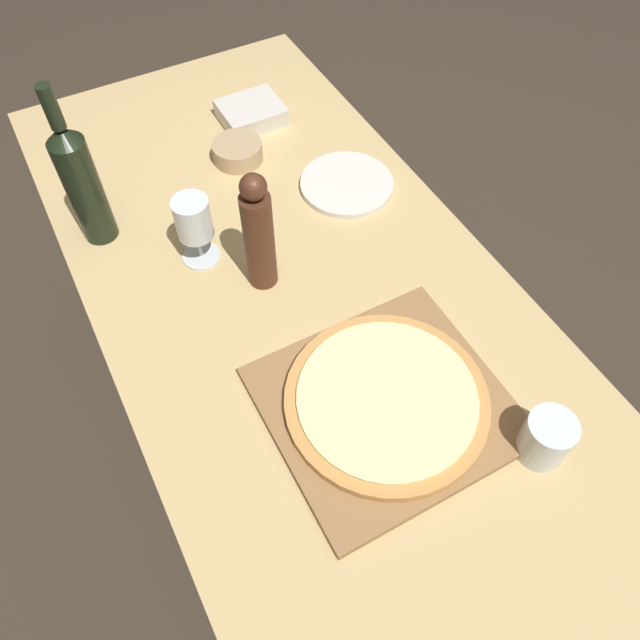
% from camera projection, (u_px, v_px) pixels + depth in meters
% --- Properties ---
extents(ground_plane, '(12.00, 12.00, 0.00)m').
position_uv_depth(ground_plane, '(305.00, 444.00, 1.86)').
color(ground_plane, '#382D23').
extents(dining_table, '(0.79, 1.70, 0.75)m').
position_uv_depth(dining_table, '(299.00, 313.00, 1.32)').
color(dining_table, tan).
rests_on(dining_table, ground_plane).
extents(cutting_board, '(0.40, 0.37, 0.02)m').
position_uv_depth(cutting_board, '(386.00, 405.00, 1.08)').
color(cutting_board, olive).
rests_on(cutting_board, dining_table).
extents(pizza, '(0.35, 0.35, 0.02)m').
position_uv_depth(pizza, '(387.00, 400.00, 1.07)').
color(pizza, '#C68947').
rests_on(pizza, cutting_board).
extents(wine_bottle, '(0.07, 0.07, 0.36)m').
position_uv_depth(wine_bottle, '(81.00, 182.00, 1.22)').
color(wine_bottle, black).
rests_on(wine_bottle, dining_table).
extents(pepper_mill, '(0.06, 0.06, 0.27)m').
position_uv_depth(pepper_mill, '(259.00, 234.00, 1.16)').
color(pepper_mill, '#4C2819').
rests_on(pepper_mill, dining_table).
extents(wine_glass, '(0.08, 0.08, 0.15)m').
position_uv_depth(wine_glass, '(193.00, 221.00, 1.21)').
color(wine_glass, silver).
rests_on(wine_glass, dining_table).
extents(small_bowl, '(0.12, 0.12, 0.05)m').
position_uv_depth(small_bowl, '(238.00, 151.00, 1.46)').
color(small_bowl, tan).
rests_on(small_bowl, dining_table).
extents(drinking_tumbler, '(0.08, 0.08, 0.09)m').
position_uv_depth(drinking_tumbler, '(546.00, 438.00, 1.01)').
color(drinking_tumbler, silver).
rests_on(drinking_tumbler, dining_table).
extents(dinner_plate, '(0.21, 0.21, 0.01)m').
position_uv_depth(dinner_plate, '(347.00, 184.00, 1.41)').
color(dinner_plate, silver).
rests_on(dinner_plate, dining_table).
extents(food_container, '(0.15, 0.13, 0.04)m').
position_uv_depth(food_container, '(251.00, 113.00, 1.54)').
color(food_container, beige).
rests_on(food_container, dining_table).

